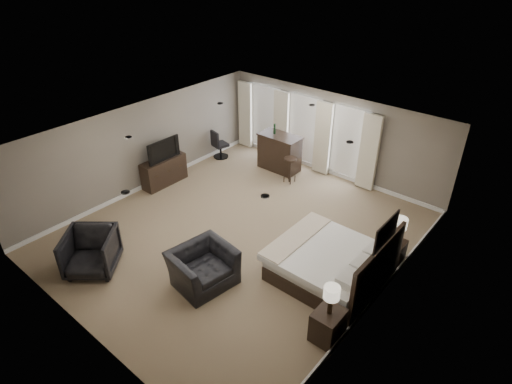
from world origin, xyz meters
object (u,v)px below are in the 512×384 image
Objects in this scene: nightstand_far at (394,251)px; lamp_near at (331,300)px; tv at (162,157)px; bar_stool_left at (264,150)px; armchair_far at (90,250)px; bar_stool_right at (290,170)px; dresser at (164,171)px; nightstand_near at (328,325)px; desk_chair at (220,144)px; bar_counter at (279,152)px; lamp_far at (399,231)px; armchair_near at (202,262)px; bed at (330,251)px.

lamp_near reaches higher than nightstand_far.
tv reaches higher than bar_stool_left.
armchair_far is 6.20m from bar_stool_right.
bar_stool_left is at bearing 68.88° from dresser.
desk_chair is at bearing 148.21° from nightstand_near.
dresser is at bearing -111.12° from bar_stool_left.
nightstand_near is 6.85m from bar_counter.
lamp_far is 7.01m from desk_chair.
nightstand_far is 0.40× the size of bar_counter.
nightstand_near is at bearing -72.83° from armchair_near.
lamp_near reaches higher than armchair_far.
armchair_far is 1.35× the size of bar_stool_right.
bar_stool_right is at bearing 137.24° from bed.
lamp_near is 7.17m from tv.
armchair_near is 5.64m from bar_counter.
dresser is (-6.92, 1.86, 0.09)m from nightstand_near.
armchair_far is at bearing 129.30° from armchair_near.
bed is at bearing 121.54° from lamp_near.
desk_chair is (-4.01, 4.69, -0.06)m from armchair_near.
armchair_near is (-2.86, -0.43, 0.24)m from nightstand_near.
dresser is at bearing 69.15° from armchair_near.
armchair_far is 6.86m from bar_stool_left.
lamp_near is at bearing -105.07° from tv.
armchair_near is 2.56m from armchair_far.
dresser reaches higher than nightstand_near.
armchair_near reaches higher than bar_stool_left.
lamp_far is at bearing -81.48° from tv.
bar_counter is at bearing 55.00° from dresser.
bar_stool_right is at bearing 41.37° from dresser.
tv is at bearing -171.48° from lamp_far.
bar_stool_right is (1.00, 6.12, -0.14)m from armchair_far.
lamp_far is at bearing 8.52° from dresser.
armchair_far is (-5.06, -4.63, 0.27)m from nightstand_far.
bed is 1.64× the size of bar_counter.
bar_counter is 1.69× the size of bar_stool_right.
bar_stool_right reaches higher than nightstand_near.
nightstand_far is (0.89, 1.45, -0.44)m from bed.
tv is (0.00, 0.00, 0.49)m from dresser.
dresser is 1.32× the size of armchair_far.
bar_counter is (-4.82, 1.96, -0.27)m from lamp_far.
dresser is at bearing 77.59° from armchair_far.
lamp_far is 0.94× the size of bar_stool_left.
nightstand_far is 4.40m from armchair_near.
dresser is at bearing 164.93° from nightstand_near.
dresser is 2.40m from desk_chair.
nightstand_near is 1.06× the size of lamp_near.
bed is 2.73m from armchair_near.
bed is 1.56× the size of dresser.
lamp_far reaches higher than armchair_near.
desk_chair is at bearing 67.05° from armchair_far.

